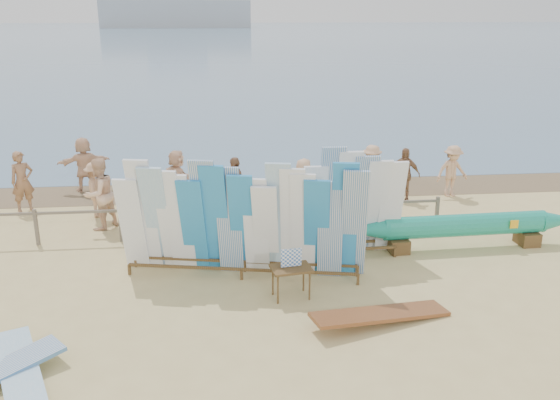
{
  "coord_description": "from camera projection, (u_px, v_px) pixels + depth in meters",
  "views": [
    {
      "loc": [
        0.52,
        -10.94,
        5.48
      ],
      "look_at": [
        1.9,
        2.73,
        1.04
      ],
      "focal_mm": 38.0,
      "sensor_mm": 36.0,
      "label": 1
    }
  ],
  "objects": [
    {
      "name": "beachgoer_1",
      "position": [
        22.0,
        181.0,
        16.63
      ],
      "size": [
        0.72,
        0.63,
        1.72
      ],
      "primitive_type": "imported",
      "rotation": [
        0.0,
        0.0,
        0.58
      ],
      "color": "#8C6042",
      "rests_on": "ground"
    },
    {
      "name": "main_surfboard_rack",
      "position": [
        243.0,
        224.0,
        12.4
      ],
      "size": [
        5.27,
        1.72,
        2.64
      ],
      "rotation": [
        0.0,
        0.0,
        -0.2
      ],
      "color": "brown",
      "rests_on": "ground"
    },
    {
      "name": "beachgoer_10",
      "position": [
        404.0,
        174.0,
        17.54
      ],
      "size": [
        1.03,
        0.7,
        1.61
      ],
      "primitive_type": "imported",
      "rotation": [
        0.0,
        0.0,
        5.95
      ],
      "color": "#8C6042",
      "rests_on": "ground"
    },
    {
      "name": "beachgoer_2",
      "position": [
        99.0,
        194.0,
        15.23
      ],
      "size": [
        0.92,
        0.98,
        1.88
      ],
      "primitive_type": "imported",
      "rotation": [
        0.0,
        0.0,
        4.02
      ],
      "color": "beige",
      "rests_on": "ground"
    },
    {
      "name": "beachgoer_3",
      "position": [
        96.0,
        189.0,
        16.2
      ],
      "size": [
        0.59,
        1.06,
        1.55
      ],
      "primitive_type": "imported",
      "rotation": [
        0.0,
        0.0,
        1.76
      ],
      "color": "tan",
      "rests_on": "ground"
    },
    {
      "name": "beachgoer_4",
      "position": [
        235.0,
        186.0,
        16.33
      ],
      "size": [
        0.77,
        1.05,
        1.64
      ],
      "primitive_type": "imported",
      "rotation": [
        0.0,
        0.0,
        5.12
      ],
      "color": "#8C6042",
      "rests_on": "ground"
    },
    {
      "name": "beachgoer_6",
      "position": [
        303.0,
        190.0,
        15.85
      ],
      "size": [
        0.89,
        0.54,
        1.71
      ],
      "primitive_type": "imported",
      "rotation": [
        0.0,
        0.0,
        2.97
      ],
      "color": "tan",
      "rests_on": "ground"
    },
    {
      "name": "beachgoer_5",
      "position": [
        178.0,
        178.0,
        17.11
      ],
      "size": [
        1.29,
        1.53,
        1.65
      ],
      "primitive_type": "imported",
      "rotation": [
        0.0,
        0.0,
        2.19
      ],
      "color": "beige",
      "rests_on": "ground"
    },
    {
      "name": "wet_sand_strip",
      "position": [
        206.0,
        190.0,
        18.81
      ],
      "size": [
        40.0,
        2.6,
        0.01
      ],
      "primitive_type": "cube",
      "color": "brown",
      "rests_on": "ground"
    },
    {
      "name": "flat_board_a",
      "position": [
        23.0,
        387.0,
        8.99
      ],
      "size": [
        1.58,
        2.7,
        0.3
      ],
      "primitive_type": "cube",
      "rotation": [
        0.09,
        0.0,
        0.41
      ],
      "color": "#84B3D3",
      "rests_on": "ground"
    },
    {
      "name": "beach_chair_left",
      "position": [
        198.0,
        216.0,
        15.6
      ],
      "size": [
        0.81,
        0.82,
        0.96
      ],
      "rotation": [
        0.0,
        0.0,
        -0.42
      ],
      "color": "red",
      "rests_on": "ground"
    },
    {
      "name": "beachgoer_11",
      "position": [
        84.0,
        164.0,
        18.47
      ],
      "size": [
        1.68,
        0.99,
        1.73
      ],
      "primitive_type": "imported",
      "rotation": [
        0.0,
        0.0,
        3.46
      ],
      "color": "beige",
      "rests_on": "ground"
    },
    {
      "name": "beachgoer_extra_0",
      "position": [
        452.0,
        171.0,
        17.95
      ],
      "size": [
        1.08,
        0.59,
        1.58
      ],
      "primitive_type": "imported",
      "rotation": [
        0.0,
        0.0,
        0.17
      ],
      "color": "tan",
      "rests_on": "ground"
    },
    {
      "name": "outrigger_canoe",
      "position": [
        465.0,
        226.0,
        14.09
      ],
      "size": [
        6.02,
        0.74,
        0.85
      ],
      "rotation": [
        0.0,
        0.0,
        0.04
      ],
      "color": "brown",
      "rests_on": "ground"
    },
    {
      "name": "stroller",
      "position": [
        316.0,
        206.0,
        15.75
      ],
      "size": [
        0.85,
        1.02,
        1.2
      ],
      "rotation": [
        0.0,
        0.0,
        0.32
      ],
      "color": "red",
      "rests_on": "ground"
    },
    {
      "name": "ocean",
      "position": [
        216.0,
        35.0,
        133.18
      ],
      "size": [
        320.0,
        240.0,
        0.02
      ],
      "primitive_type": "cube",
      "color": "slate",
      "rests_on": "ground"
    },
    {
      "name": "ground",
      "position": [
        200.0,
        293.0,
        11.99
      ],
      "size": [
        160.0,
        160.0,
        0.0
      ],
      "primitive_type": "plane",
      "color": "tan",
      "rests_on": "ground"
    },
    {
      "name": "beachgoer_8",
      "position": [
        347.0,
        188.0,
        16.39
      ],
      "size": [
        0.79,
        0.76,
        1.53
      ],
      "primitive_type": "imported",
      "rotation": [
        0.0,
        0.0,
        0.74
      ],
      "color": "beige",
      "rests_on": "ground"
    },
    {
      "name": "beachgoer_9",
      "position": [
        371.0,
        171.0,
        17.86
      ],
      "size": [
        1.07,
        1.01,
        1.62
      ],
      "primitive_type": "imported",
      "rotation": [
        0.0,
        0.0,
        2.44
      ],
      "color": "tan",
      "rests_on": "ground"
    },
    {
      "name": "distant_ship",
      "position": [
        176.0,
        10.0,
        179.63
      ],
      "size": [
        45.0,
        8.0,
        14.0
      ],
      "color": "#999EA3",
      "rests_on": "ocean"
    },
    {
      "name": "flat_board_c",
      "position": [
        380.0,
        322.0,
        10.87
      ],
      "size": [
        2.75,
        1.25,
        0.33
      ],
      "primitive_type": "cube",
      "rotation": [
        0.1,
        0.0,
        1.84
      ],
      "color": "brown",
      "rests_on": "ground"
    },
    {
      "name": "beach_chair_right",
      "position": [
        213.0,
        212.0,
        16.02
      ],
      "size": [
        0.56,
        0.58,
        0.87
      ],
      "rotation": [
        0.0,
        0.0,
        -0.03
      ],
      "color": "red",
      "rests_on": "ground"
    },
    {
      "name": "fence",
      "position": [
        202.0,
        215.0,
        14.64
      ],
      "size": [
        12.08,
        0.08,
        0.9
      ],
      "color": "#706555",
      "rests_on": "ground"
    },
    {
      "name": "vendor_table",
      "position": [
        291.0,
        281.0,
        11.7
      ],
      "size": [
        0.86,
        0.67,
        1.04
      ],
      "rotation": [
        0.0,
        0.0,
        0.16
      ],
      "color": "brown",
      "rests_on": "ground"
    },
    {
      "name": "side_surfboard_rack",
      "position": [
        353.0,
        207.0,
        13.45
      ],
      "size": [
        2.34,
        0.79,
        2.68
      ],
      "rotation": [
        0.0,
        0.0,
        0.01
      ],
      "color": "brown",
      "rests_on": "ground"
    }
  ]
}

